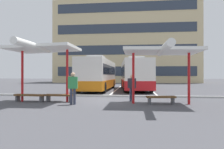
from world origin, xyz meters
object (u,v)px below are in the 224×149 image
Objects in this scene: bench_0 at (30,96)px; bench_2 at (161,98)px; coach_bus_0 at (99,75)px; waiting_shelter_1 at (161,52)px; bench_1 at (59,96)px; coach_bus_1 at (135,75)px; waiting_shelter_0 at (43,50)px; waiting_passenger_0 at (73,86)px; waiting_passenger_1 at (132,86)px.

bench_0 is 7.72m from bench_2.
bench_2 is (5.23, -9.92, -1.27)m from coach_bus_0.
waiting_shelter_1 is at bearing -2.88° from bench_0.
bench_2 is at bearing -62.18° from coach_bus_0.
bench_2 is at bearing -3.66° from bench_1.
waiting_shelter_0 is (-5.36, -11.05, 1.52)m from coach_bus_1.
coach_bus_1 is 2.17× the size of waiting_shelter_1.
waiting_shelter_0 is 6.82m from waiting_shelter_1.
waiting_shelter_0 is 2.98m from waiting_passenger_0.
bench_0 is 6.20m from waiting_passenger_1.
waiting_shelter_1 is 3.03× the size of waiting_passenger_1.
bench_1 is 6.45m from waiting_shelter_1.
bench_0 is (-6.26, -10.85, -1.23)m from coach_bus_1.
coach_bus_1 is at bearing 74.12° from waiting_passenger_0.
coach_bus_1 is 6.08× the size of bench_1.
waiting_shelter_1 is 2.80× the size of waiting_passenger_0.
waiting_shelter_0 is 2.42× the size of bench_0.
coach_bus_1 reaches higher than bench_1.
waiting_shelter_1 reaches higher than waiting_passenger_1.
coach_bus_0 is at bearing 80.91° from waiting_shelter_0.
bench_1 is at bearing 138.14° from waiting_passenger_0.
bench_1 is at bearing -170.59° from waiting_passenger_1.
waiting_shelter_0 is at bearing 179.82° from bench_2.
waiting_passenger_1 reaches higher than bench_2.
waiting_passenger_1 is (3.62, -8.82, -0.67)m from coach_bus_0.
bench_1 is (-4.46, -10.69, -1.24)m from coach_bus_1.
coach_bus_1 is at bearing 16.97° from coach_bus_0.
coach_bus_1 is at bearing 97.48° from bench_2.
waiting_passenger_0 reaches higher than waiting_passenger_1.
waiting_shelter_0 is at bearing -158.40° from bench_1.
waiting_shelter_0 is 2.87× the size of waiting_passenger_1.
bench_0 is 1.18× the size of bench_2.
waiting_passenger_1 reaches higher than bench_1.
bench_1 is 1.08× the size of bench_2.
coach_bus_0 is at bearing -163.03° from coach_bus_1.
bench_1 and bench_2 have the same top height.
coach_bus_0 is 11.28m from bench_2.
waiting_passenger_0 is at bearing -105.88° from coach_bus_1.
coach_bus_0 reaches higher than waiting_shelter_1.
waiting_passenger_0 is at bearing -17.95° from waiting_shelter_0.
coach_bus_1 reaches higher than waiting_passenger_1.
waiting_shelter_1 is (6.82, -0.19, -0.25)m from waiting_shelter_0.
coach_bus_0 is at bearing 85.91° from bench_1.
coach_bus_1 is at bearing 89.11° from waiting_passenger_1.
coach_bus_0 reaches higher than coach_bus_1.
bench_0 is 1.19× the size of waiting_passenger_1.
bench_2 is (5.92, -0.38, -0.00)m from bench_1.
coach_bus_1 is 12.18m from waiting_passenger_0.
waiting_passenger_0 is (-3.33, -11.71, -0.56)m from coach_bus_1.
bench_2 is at bearing -1.65° from bench_0.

